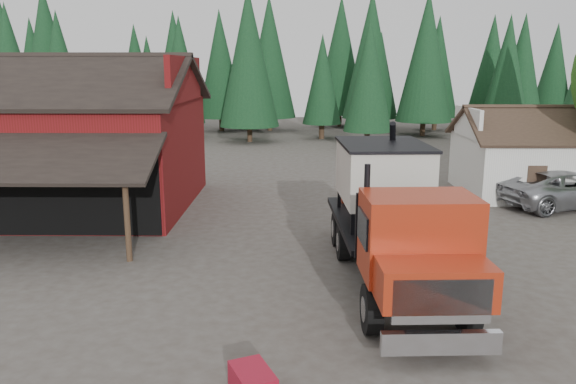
{
  "coord_description": "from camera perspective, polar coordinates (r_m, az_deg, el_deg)",
  "views": [
    {
      "loc": [
        0.08,
        -16.14,
        6.49
      ],
      "look_at": [
        -0.19,
        5.01,
        1.8
      ],
      "focal_mm": 35.0,
      "sensor_mm": 36.0,
      "label": 1
    }
  ],
  "objects": [
    {
      "name": "farmhouse",
      "position": [
        32.23,
        24.39,
        2.78
      ],
      "size": [
        8.6,
        6.42,
        4.65
      ],
      "color": "silver",
      "rests_on": "ground"
    },
    {
      "name": "conifer_backdrop",
      "position": [
        58.5,
        0.66,
        6.13
      ],
      "size": [
        76.0,
        16.0,
        16.0
      ],
      "primitive_type": null,
      "color": "#10311B",
      "rests_on": "ground"
    },
    {
      "name": "silver_car",
      "position": [
        29.64,
        26.34,
        0.29
      ],
      "size": [
        6.98,
        4.74,
        1.78
      ],
      "primitive_type": "imported",
      "rotation": [
        0.0,
        0.0,
        1.88
      ],
      "color": "#A1A2A8",
      "rests_on": "ground"
    },
    {
      "name": "feed_truck",
      "position": [
        17.32,
        10.62,
        -2.01
      ],
      "size": [
        3.44,
        10.6,
        4.74
      ],
      "rotation": [
        0.0,
        0.0,
        0.04
      ],
      "color": "black",
      "rests_on": "ground"
    },
    {
      "name": "near_pine_b",
      "position": [
        46.52,
        8.22,
        11.64
      ],
      "size": [
        3.96,
        3.96,
        10.4
      ],
      "color": "#382619",
      "rests_on": "ground"
    },
    {
      "name": "ground",
      "position": [
        17.39,
        0.42,
        -9.41
      ],
      "size": [
        120.0,
        120.0,
        0.0
      ],
      "primitive_type": "plane",
      "color": "#443D35",
      "rests_on": "ground"
    },
    {
      "name": "equip_box",
      "position": [
        11.91,
        -3.61,
        -18.84
      ],
      "size": [
        1.09,
        1.29,
        0.6
      ],
      "primitive_type": "cube",
      "rotation": [
        0.0,
        0.0,
        0.42
      ],
      "color": "maroon",
      "rests_on": "ground"
    },
    {
      "name": "near_pine_a",
      "position": [
        49.36,
        -26.37,
        11.12
      ],
      "size": [
        4.4,
        4.4,
        11.4
      ],
      "color": "#382619",
      "rests_on": "ground"
    },
    {
      "name": "red_barn",
      "position": [
        28.56,
        -22.16,
        3.93
      ],
      "size": [
        12.8,
        13.63,
        7.18
      ],
      "color": "maroon",
      "rests_on": "ground"
    },
    {
      "name": "near_pine_d",
      "position": [
        50.31,
        -4.02,
        13.5
      ],
      "size": [
        5.28,
        5.28,
        13.4
      ],
      "color": "#382619",
      "rests_on": "ground"
    }
  ]
}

